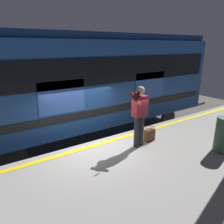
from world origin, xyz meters
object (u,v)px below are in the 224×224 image
Objects in this scene: handbag at (150,134)px; trash_bin at (223,135)px; train_carriage at (92,78)px; passenger at (140,112)px.

trash_bin reaches higher than handbag.
trash_bin is (-1.14, 1.58, 0.28)m from handbag.
train_carriage is at bearing -75.84° from trash_bin.
handbag is (-0.51, -0.09, -0.82)m from passenger.
trash_bin is (-1.65, 1.49, -0.54)m from passenger.
passenger reaches higher than trash_bin.
train_carriage is at bearing -88.36° from handbag.
handbag is 1.96m from trash_bin.
passenger reaches higher than handbag.
passenger is at bearing 9.47° from handbag.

